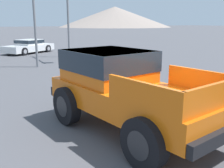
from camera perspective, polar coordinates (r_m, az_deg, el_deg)
ground_plane at (r=6.56m, az=7.53°, el=-10.18°), size 320.00×320.00×0.00m
orange_pickup_truck at (r=6.46m, az=2.25°, el=-0.15°), size 2.93×5.02×1.90m
parked_car_white at (r=23.75m, az=-17.62°, el=7.86°), size 4.72×4.04×1.15m
traffic_light_main at (r=18.87m, az=-8.07°, el=16.65°), size 0.38×4.02×5.30m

